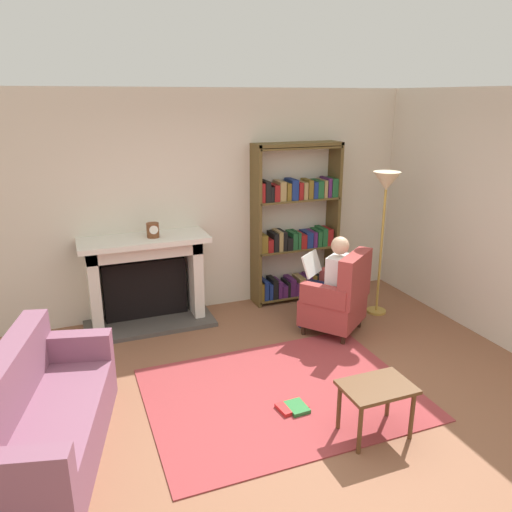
{
  "coord_description": "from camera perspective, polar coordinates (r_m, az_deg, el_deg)",
  "views": [
    {
      "loc": [
        -1.66,
        -3.3,
        2.61
      ],
      "look_at": [
        0.1,
        1.2,
        1.05
      ],
      "focal_mm": 35.02,
      "sensor_mm": 36.0,
      "label": 1
    }
  ],
  "objects": [
    {
      "name": "side_wall_right",
      "position": [
        6.39,
        21.74,
        5.24
      ],
      "size": [
        0.1,
        5.2,
        2.7
      ],
      "primitive_type": "cube",
      "color": "beige",
      "rests_on": "ground"
    },
    {
      "name": "seated_reader",
      "position": [
        5.71,
        8.43,
        -2.69
      ],
      "size": [
        0.57,
        0.59,
        1.14
      ],
      "rotation": [
        0.0,
        0.0,
        3.8
      ],
      "color": "white",
      "rests_on": "ground"
    },
    {
      "name": "scattered_books",
      "position": [
        4.54,
        4.36,
        -16.81
      ],
      "size": [
        0.26,
        0.24,
        0.03
      ],
      "color": "#267233",
      "rests_on": "area_rug"
    },
    {
      "name": "mantel_clock",
      "position": [
        5.76,
        -11.7,
        2.91
      ],
      "size": [
        0.14,
        0.14,
        0.17
      ],
      "color": "brown",
      "rests_on": "fireplace"
    },
    {
      "name": "sofa_floral",
      "position": [
        4.19,
        -23.31,
        -16.86
      ],
      "size": [
        1.11,
        1.82,
        0.85
      ],
      "rotation": [
        0.0,
        0.0,
        1.32
      ],
      "color": "#855168",
      "rests_on": "ground"
    },
    {
      "name": "fireplace",
      "position": [
        6.01,
        -12.52,
        -2.38
      ],
      "size": [
        1.49,
        0.64,
        1.07
      ],
      "color": "#4C4742",
      "rests_on": "ground"
    },
    {
      "name": "ground",
      "position": [
        4.52,
        4.55,
        -17.41
      ],
      "size": [
        14.0,
        14.0,
        0.0
      ],
      "primitive_type": "plane",
      "color": "brown"
    },
    {
      "name": "area_rug",
      "position": [
        4.74,
        2.93,
        -15.43
      ],
      "size": [
        2.4,
        1.8,
        0.01
      ],
      "primitive_type": "cube",
      "color": "#983639",
      "rests_on": "ground"
    },
    {
      "name": "side_table",
      "position": [
        4.18,
        13.6,
        -14.98
      ],
      "size": [
        0.56,
        0.39,
        0.45
      ],
      "color": "brown",
      "rests_on": "ground"
    },
    {
      "name": "bookshelf",
      "position": [
        6.48,
        4.53,
        3.15
      ],
      "size": [
        1.14,
        0.32,
        2.06
      ],
      "color": "brown",
      "rests_on": "ground"
    },
    {
      "name": "floor_lamp",
      "position": [
        6.08,
        14.57,
        6.81
      ],
      "size": [
        0.32,
        0.32,
        1.77
      ],
      "color": "#B7933F",
      "rests_on": "ground"
    },
    {
      "name": "armchair_reading",
      "position": [
        5.74,
        9.43,
        -4.73
      ],
      "size": [
        0.89,
        0.88,
        0.97
      ],
      "rotation": [
        0.0,
        0.0,
        3.8
      ],
      "color": "#331E14",
      "rests_on": "ground"
    },
    {
      "name": "back_wall",
      "position": [
        6.21,
        -5.42,
        6.1
      ],
      "size": [
        5.6,
        0.1,
        2.7
      ],
      "primitive_type": "cube",
      "color": "beige",
      "rests_on": "ground"
    }
  ]
}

